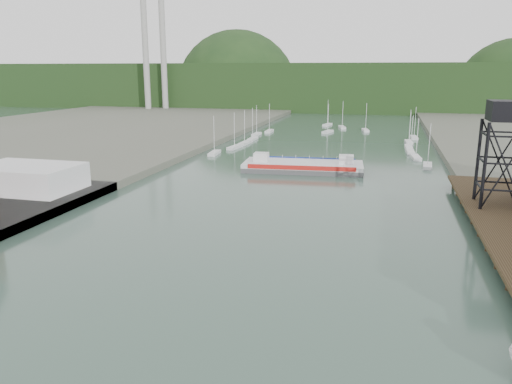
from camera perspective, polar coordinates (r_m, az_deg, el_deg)
The scene contains 6 objects.
white_shed at distance 97.84m, azimuth -24.74°, elevation 1.49°, with size 18.00×12.00×4.50m, color silver.
lift_tower at distance 83.85m, azimuth 26.85°, elevation 7.59°, with size 6.50×6.50×16.00m.
marina_sailboats at distance 164.63m, azimuth 8.45°, elevation 5.91°, with size 57.71×92.65×0.90m.
smokestacks at distance 284.54m, azimuth -11.51°, elevation 15.05°, with size 11.20×8.20×60.00m.
distant_hills at distance 326.01m, azimuth 11.05°, elevation 11.43°, with size 500.00×120.00×80.00m.
chain_ferry at distance 114.88m, azimuth 5.39°, elevation 2.98°, with size 27.77×12.97×3.88m.
Camera 1 is at (17.53, -23.71, 22.62)m, focal length 35.00 mm.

